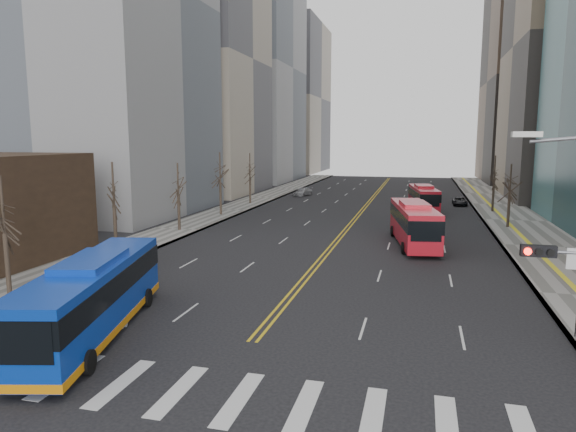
% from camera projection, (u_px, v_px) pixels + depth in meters
% --- Properties ---
extents(ground, '(220.00, 220.00, 0.00)m').
position_uv_depth(ground, '(208.00, 395.00, 18.53)').
color(ground, black).
extents(sidewalk_right, '(7.00, 130.00, 0.15)m').
position_uv_depth(sidewalk_right, '(515.00, 221.00, 57.24)').
color(sidewalk_right, slate).
rests_on(sidewalk_right, ground).
extents(sidewalk_left, '(5.00, 130.00, 0.15)m').
position_uv_depth(sidewalk_left, '(229.00, 210.00, 65.68)').
color(sidewalk_left, slate).
rests_on(sidewalk_left, ground).
extents(crosswalk, '(26.70, 4.00, 0.01)m').
position_uv_depth(crosswalk, '(208.00, 395.00, 18.52)').
color(crosswalk, silver).
rests_on(crosswalk, ground).
extents(centerline, '(0.55, 100.00, 0.01)m').
position_uv_depth(centerline, '(367.00, 205.00, 71.16)').
color(centerline, gold).
rests_on(centerline, ground).
extents(office_towers, '(83.00, 134.00, 58.00)m').
position_uv_depth(office_towers, '(380.00, 43.00, 80.47)').
color(office_towers, gray).
rests_on(office_towers, ground).
extents(street_trees, '(35.20, 47.20, 7.60)m').
position_uv_depth(street_trees, '(277.00, 181.00, 52.64)').
color(street_trees, black).
rests_on(street_trees, ground).
extents(blue_bus, '(5.77, 13.14, 3.72)m').
position_uv_depth(blue_bus, '(93.00, 295.00, 23.91)').
color(blue_bus, '#0B35AD').
rests_on(blue_bus, ground).
extents(red_bus_near, '(4.69, 12.13, 3.74)m').
position_uv_depth(red_bus_near, '(414.00, 221.00, 44.35)').
color(red_bus_near, red).
rests_on(red_bus_near, ground).
extents(red_bus_far, '(4.01, 10.92, 3.40)m').
position_uv_depth(red_bus_far, '(423.00, 197.00, 64.54)').
color(red_bus_far, red).
rests_on(red_bus_far, ground).
extents(car_white, '(2.58, 4.31, 1.34)m').
position_uv_depth(car_white, '(119.00, 306.00, 26.24)').
color(car_white, white).
rests_on(car_white, ground).
extents(car_dark_mid, '(2.09, 3.87, 1.25)m').
position_uv_depth(car_dark_mid, '(406.00, 210.00, 61.63)').
color(car_dark_mid, black).
rests_on(car_dark_mid, ground).
extents(car_silver, '(2.85, 4.69, 1.27)m').
position_uv_depth(car_silver, '(303.00, 192.00, 82.78)').
color(car_silver, gray).
rests_on(car_silver, ground).
extents(car_dark_far, '(1.90, 4.04, 1.12)m').
position_uv_depth(car_dark_far, '(460.00, 201.00, 70.93)').
color(car_dark_far, black).
rests_on(car_dark_far, ground).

